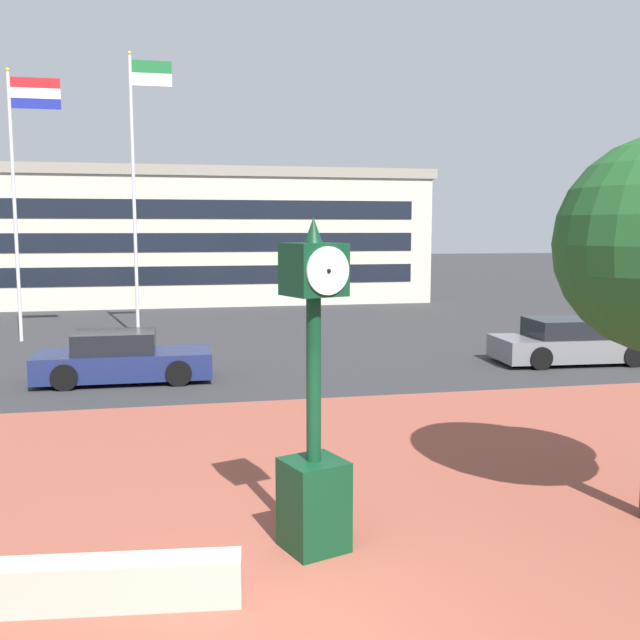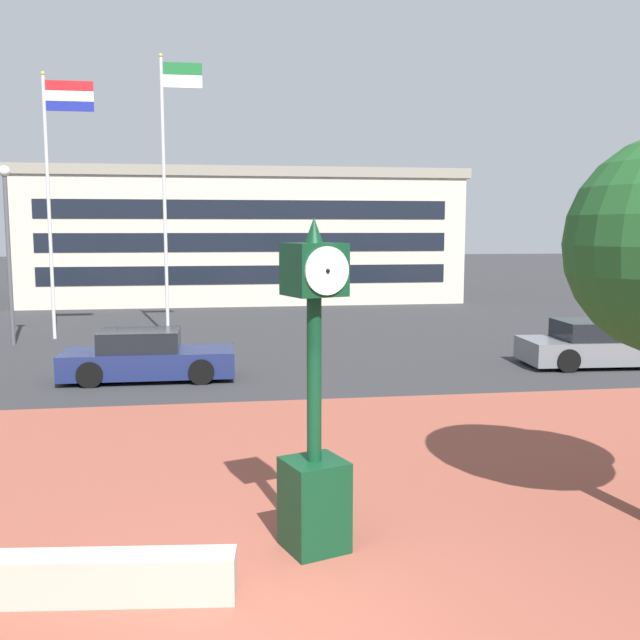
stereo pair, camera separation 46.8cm
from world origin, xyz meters
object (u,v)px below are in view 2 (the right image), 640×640
object	(u,v)px
flagpole_secondary	(167,178)
street_lamp_post	(8,235)
car_street_mid	(147,357)
civic_building	(243,236)
flagpole_primary	(53,183)
street_clock	(314,424)
car_street_far	(600,345)

from	to	relation	value
flagpole_secondary	street_lamp_post	bearing A→B (deg)	-166.14
car_street_mid	flagpole_secondary	size ratio (longest dim) A/B	0.44
civic_building	street_lamp_post	world-z (taller)	civic_building
flagpole_primary	flagpole_secondary	xyz separation A→B (m)	(3.83, 0.00, 0.18)
street_clock	car_street_far	xyz separation A→B (m)	(9.66, 10.54, -0.97)
car_street_mid	car_street_far	distance (m)	12.49
street_clock	street_lamp_post	bearing A→B (deg)	95.49
car_street_far	civic_building	bearing A→B (deg)	-154.62
car_street_far	flagpole_secondary	bearing A→B (deg)	-118.21
car_street_mid	civic_building	distance (m)	22.80
car_street_mid	flagpole_primary	bearing A→B (deg)	-153.86
car_street_mid	street_lamp_post	size ratio (longest dim) A/B	0.74
street_lamp_post	flagpole_secondary	bearing A→B (deg)	13.86
car_street_mid	flagpole_secondary	bearing A→B (deg)	179.02
flagpole_primary	flagpole_secondary	size ratio (longest dim) A/B	0.93
street_clock	car_street_mid	size ratio (longest dim) A/B	0.92
street_lamp_post	car_street_mid	bearing A→B (deg)	-52.44
flagpole_secondary	civic_building	xyz separation A→B (m)	(3.25, 14.76, -2.15)
car_street_mid	flagpole_primary	xyz separation A→B (m)	(-3.61, 7.59, 4.84)
civic_building	flagpole_secondary	bearing A→B (deg)	-102.42
car_street_far	street_lamp_post	xyz separation A→B (m)	(-17.36, 6.28, 3.07)
flagpole_secondary	car_street_mid	bearing A→B (deg)	-91.65
street_lamp_post	civic_building	bearing A→B (deg)	62.50
car_street_far	flagpole_secondary	size ratio (longest dim) A/B	0.46
street_clock	civic_building	world-z (taller)	civic_building
street_clock	flagpole_primary	world-z (taller)	flagpole_primary
car_street_mid	car_street_far	xyz separation A→B (m)	(12.49, 0.05, 0.00)
flagpole_secondary	civic_building	bearing A→B (deg)	77.58
car_street_mid	car_street_far	size ratio (longest dim) A/B	0.95
car_street_far	flagpole_secondary	distance (m)	15.25
civic_building	car_street_far	bearing A→B (deg)	-67.97
flagpole_primary	street_lamp_post	world-z (taller)	flagpole_primary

